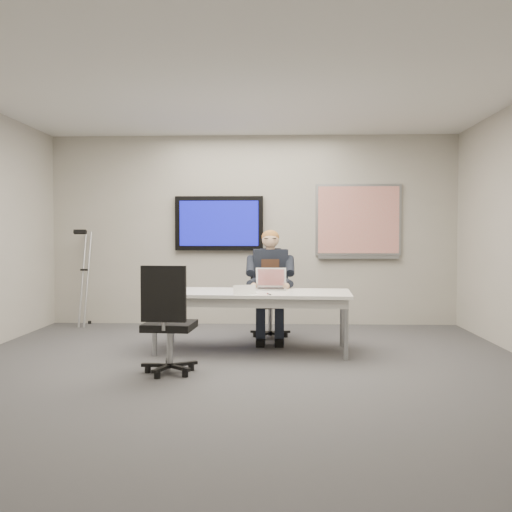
{
  "coord_description": "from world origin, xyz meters",
  "views": [
    {
      "loc": [
        0.35,
        -5.46,
        1.31
      ],
      "look_at": [
        0.12,
        1.0,
        1.09
      ],
      "focal_mm": 40.0,
      "sensor_mm": 36.0,
      "label": 1
    }
  ],
  "objects_px": {
    "office_chair_near": "(169,340)",
    "seated_person": "(270,296)",
    "laptop": "(271,284)",
    "conference_table": "(252,298)",
    "office_chair_far": "(269,314)"
  },
  "relations": [
    {
      "from": "office_chair_near",
      "to": "laptop",
      "type": "height_order",
      "value": "office_chair_near"
    },
    {
      "from": "office_chair_near",
      "to": "laptop",
      "type": "xyz_separation_m",
      "value": [
        0.96,
        1.35,
        0.42
      ]
    },
    {
      "from": "conference_table",
      "to": "office_chair_near",
      "type": "bearing_deg",
      "value": -119.69
    },
    {
      "from": "office_chair_near",
      "to": "seated_person",
      "type": "bearing_deg",
      "value": -114.27
    },
    {
      "from": "laptop",
      "to": "seated_person",
      "type": "bearing_deg",
      "value": 94.88
    },
    {
      "from": "office_chair_far",
      "to": "office_chair_near",
      "type": "distance_m",
      "value": 2.21
    },
    {
      "from": "seated_person",
      "to": "laptop",
      "type": "relative_size",
      "value": 3.76
    },
    {
      "from": "seated_person",
      "to": "conference_table",
      "type": "bearing_deg",
      "value": -113.01
    },
    {
      "from": "seated_person",
      "to": "office_chair_far",
      "type": "bearing_deg",
      "value": 87.62
    },
    {
      "from": "office_chair_near",
      "to": "seated_person",
      "type": "xyz_separation_m",
      "value": [
        0.94,
        1.75,
        0.24
      ]
    },
    {
      "from": "conference_table",
      "to": "seated_person",
      "type": "relative_size",
      "value": 1.63
    },
    {
      "from": "office_chair_far",
      "to": "laptop",
      "type": "bearing_deg",
      "value": -106.19
    },
    {
      "from": "office_chair_near",
      "to": "seated_person",
      "type": "relative_size",
      "value": 0.75
    },
    {
      "from": "conference_table",
      "to": "office_chair_far",
      "type": "bearing_deg",
      "value": 81.97
    },
    {
      "from": "office_chair_near",
      "to": "laptop",
      "type": "bearing_deg",
      "value": -121.36
    }
  ]
}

